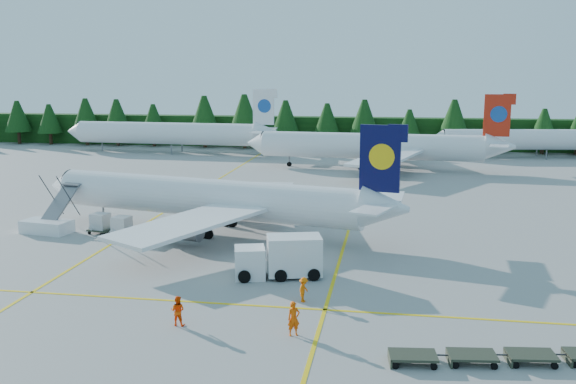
% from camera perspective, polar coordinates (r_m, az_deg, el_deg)
% --- Properties ---
extents(ground, '(320.00, 320.00, 0.00)m').
position_cam_1_polar(ground, '(47.55, -3.18, -7.43)').
color(ground, gray).
rests_on(ground, ground).
extents(taxi_stripe_a, '(0.25, 120.00, 0.01)m').
position_cam_1_polar(taxi_stripe_a, '(70.00, -10.85, -1.70)').
color(taxi_stripe_a, yellow).
rests_on(taxi_stripe_a, ground).
extents(taxi_stripe_b, '(0.25, 120.00, 0.01)m').
position_cam_1_polar(taxi_stripe_b, '(65.89, 5.72, -2.33)').
color(taxi_stripe_b, yellow).
rests_on(taxi_stripe_b, ground).
extents(taxi_stripe_cross, '(80.00, 0.25, 0.01)m').
position_cam_1_polar(taxi_stripe_cross, '(42.05, -4.98, -9.91)').
color(taxi_stripe_cross, yellow).
rests_on(taxi_stripe_cross, ground).
extents(treeline_hedge, '(220.00, 4.00, 6.00)m').
position_cam_1_polar(treeline_hedge, '(127.04, 4.88, 5.30)').
color(treeline_hedge, black).
rests_on(treeline_hedge, ground).
extents(airliner_navy, '(35.57, 28.96, 10.47)m').
position_cam_1_polar(airliner_navy, '(60.46, -7.93, -0.52)').
color(airliner_navy, white).
rests_on(airliner_navy, ground).
extents(airliner_red, '(39.74, 32.63, 11.55)m').
position_cam_1_polar(airliner_red, '(99.20, 6.97, 4.04)').
color(airliner_red, white).
rests_on(airliner_red, ground).
extents(airliner_far_left, '(40.30, 5.68, 11.71)m').
position_cam_1_polar(airliner_far_left, '(120.85, -11.28, 5.18)').
color(airliner_far_left, white).
rests_on(airliner_far_left, ground).
extents(airliner_far_right, '(35.70, 8.09, 10.41)m').
position_cam_1_polar(airliner_far_right, '(118.71, 20.42, 4.43)').
color(airliner_far_right, white).
rests_on(airliner_far_right, ground).
extents(airstairs, '(4.81, 6.53, 4.05)m').
position_cam_1_polar(airstairs, '(63.89, -20.46, -2.57)').
color(airstairs, white).
rests_on(airstairs, ground).
extents(service_truck, '(6.63, 3.78, 3.02)m').
position_cam_1_polar(service_truck, '(46.79, -0.85, -5.80)').
color(service_truck, silver).
rests_on(service_truck, ground).
extents(dolly_train, '(14.59, 3.90, 0.14)m').
position_cam_1_polar(dolly_train, '(36.16, 20.82, -13.36)').
color(dolly_train, '#2C3325').
rests_on(dolly_train, ground).
extents(uld_pair, '(4.80, 2.86, 1.58)m').
position_cam_1_polar(uld_pair, '(60.76, -15.46, -2.75)').
color(uld_pair, '#2C3325').
rests_on(uld_pair, ground).
extents(crew_a, '(0.87, 0.77, 2.00)m').
position_cam_1_polar(crew_a, '(36.94, 0.51, -11.19)').
color(crew_a, '#E64C04').
rests_on(crew_a, ground).
extents(crew_b, '(0.90, 0.72, 1.80)m').
position_cam_1_polar(crew_b, '(38.91, -9.78, -10.35)').
color(crew_b, '#FF4705').
rests_on(crew_b, ground).
extents(crew_c, '(0.62, 0.78, 1.64)m').
position_cam_1_polar(crew_c, '(42.08, 1.40, -8.68)').
color(crew_c, '#F66305').
rests_on(crew_c, ground).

